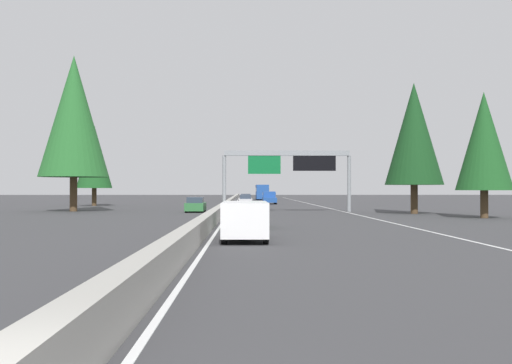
{
  "coord_description": "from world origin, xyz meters",
  "views": [
    {
      "loc": [
        -4.38,
        -1.77,
        2.27
      ],
      "look_at": [
        68.84,
        -3.09,
        3.11
      ],
      "focal_mm": 41.83,
      "sensor_mm": 36.0,
      "label": 1
    }
  ],
  "objects_px": {
    "sedan_mid_center": "(246,200)",
    "bus_mid_left": "(262,191)",
    "sign_gantry_overhead": "(289,163)",
    "oncoming_near": "(196,205)",
    "sedan_far_right": "(248,216)",
    "conifer_left_mid": "(94,157)",
    "conifer_left_near": "(74,116)",
    "conifer_right_mid": "(414,134)",
    "minivan_near_right": "(245,219)",
    "pickup_distant_b": "(269,198)",
    "sedan_mid_right": "(246,199)",
    "conifer_right_near": "(484,141)"
  },
  "relations": [
    {
      "from": "sedan_mid_center",
      "to": "bus_mid_left",
      "type": "xyz_separation_m",
      "value": [
        43.35,
        -3.46,
        1.03
      ]
    },
    {
      "from": "sign_gantry_overhead",
      "to": "oncoming_near",
      "type": "distance_m",
      "value": 10.0
    },
    {
      "from": "sedan_far_right",
      "to": "conifer_left_mid",
      "type": "distance_m",
      "value": 50.1
    },
    {
      "from": "conifer_left_near",
      "to": "conifer_left_mid",
      "type": "height_order",
      "value": "conifer_left_near"
    },
    {
      "from": "bus_mid_left",
      "to": "conifer_right_mid",
      "type": "height_order",
      "value": "conifer_right_mid"
    },
    {
      "from": "minivan_near_right",
      "to": "sedan_far_right",
      "type": "height_order",
      "value": "minivan_near_right"
    },
    {
      "from": "pickup_distant_b",
      "to": "conifer_right_mid",
      "type": "xyz_separation_m",
      "value": [
        -35.36,
        -11.78,
        6.36
      ]
    },
    {
      "from": "sign_gantry_overhead",
      "to": "bus_mid_left",
      "type": "xyz_separation_m",
      "value": [
        66.23,
        0.76,
        -3.09
      ]
    },
    {
      "from": "conifer_left_near",
      "to": "conifer_left_mid",
      "type": "bearing_deg",
      "value": 8.47
    },
    {
      "from": "sedan_far_right",
      "to": "conifer_left_mid",
      "type": "xyz_separation_m",
      "value": [
        45.37,
        20.44,
        5.87
      ]
    },
    {
      "from": "bus_mid_left",
      "to": "sedan_mid_right",
      "type": "xyz_separation_m",
      "value": [
        -28.65,
        3.42,
        -1.03
      ]
    },
    {
      "from": "sedan_mid_center",
      "to": "sign_gantry_overhead",
      "type": "bearing_deg",
      "value": -169.53
    },
    {
      "from": "sedan_far_right",
      "to": "conifer_left_near",
      "type": "height_order",
      "value": "conifer_left_near"
    },
    {
      "from": "sedan_mid_right",
      "to": "conifer_right_mid",
      "type": "bearing_deg",
      "value": -160.04
    },
    {
      "from": "bus_mid_left",
      "to": "conifer_left_near",
      "type": "xyz_separation_m",
      "value": [
        -64.5,
        20.8,
        7.87
      ]
    },
    {
      "from": "bus_mid_left",
      "to": "oncoming_near",
      "type": "relative_size",
      "value": 2.61
    },
    {
      "from": "sedan_mid_center",
      "to": "conifer_right_near",
      "type": "bearing_deg",
      "value": -152.59
    },
    {
      "from": "sedan_mid_right",
      "to": "conifer_left_near",
      "type": "bearing_deg",
      "value": 154.14
    },
    {
      "from": "sedan_far_right",
      "to": "conifer_left_near",
      "type": "distance_m",
      "value": 32.06
    },
    {
      "from": "sign_gantry_overhead",
      "to": "conifer_left_mid",
      "type": "bearing_deg",
      "value": 48.49
    },
    {
      "from": "conifer_right_mid",
      "to": "conifer_left_mid",
      "type": "distance_m",
      "value": 44.3
    },
    {
      "from": "bus_mid_left",
      "to": "sedan_mid_right",
      "type": "bearing_deg",
      "value": 173.19
    },
    {
      "from": "minivan_near_right",
      "to": "conifer_left_mid",
      "type": "bearing_deg",
      "value": 20.54
    },
    {
      "from": "sedan_far_right",
      "to": "pickup_distant_b",
      "type": "distance_m",
      "value": 54.56
    },
    {
      "from": "sign_gantry_overhead",
      "to": "sedan_far_right",
      "type": "bearing_deg",
      "value": 170.16
    },
    {
      "from": "oncoming_near",
      "to": "conifer_right_mid",
      "type": "relative_size",
      "value": 0.37
    },
    {
      "from": "sedan_mid_right",
      "to": "conifer_left_mid",
      "type": "height_order",
      "value": "conifer_left_mid"
    },
    {
      "from": "sedan_mid_right",
      "to": "oncoming_near",
      "type": "distance_m",
      "value": 38.27
    },
    {
      "from": "sign_gantry_overhead",
      "to": "minivan_near_right",
      "type": "distance_m",
      "value": 32.87
    },
    {
      "from": "oncoming_near",
      "to": "conifer_left_near",
      "type": "bearing_deg",
      "value": -99.58
    },
    {
      "from": "pickup_distant_b",
      "to": "conifer_left_near",
      "type": "relative_size",
      "value": 0.36
    },
    {
      "from": "oncoming_near",
      "to": "conifer_right_near",
      "type": "relative_size",
      "value": 0.45
    },
    {
      "from": "bus_mid_left",
      "to": "oncoming_near",
      "type": "height_order",
      "value": "bus_mid_left"
    },
    {
      "from": "sedan_mid_center",
      "to": "oncoming_near",
      "type": "height_order",
      "value": "same"
    },
    {
      "from": "sign_gantry_overhead",
      "to": "minivan_near_right",
      "type": "relative_size",
      "value": 2.54
    },
    {
      "from": "sedan_far_right",
      "to": "conifer_right_near",
      "type": "height_order",
      "value": "conifer_right_near"
    },
    {
      "from": "sedan_mid_right",
      "to": "conifer_left_mid",
      "type": "xyz_separation_m",
      "value": [
        -15.87,
        20.36,
        5.87
      ]
    },
    {
      "from": "pickup_distant_b",
      "to": "conifer_right_near",
      "type": "height_order",
      "value": "conifer_right_near"
    },
    {
      "from": "conifer_left_mid",
      "to": "conifer_right_mid",
      "type": "bearing_deg",
      "value": -126.38
    },
    {
      "from": "conifer_left_near",
      "to": "minivan_near_right",
      "type": "bearing_deg",
      "value": -153.12
    },
    {
      "from": "sedan_far_right",
      "to": "sedan_mid_center",
      "type": "height_order",
      "value": "same"
    },
    {
      "from": "conifer_left_mid",
      "to": "sedan_mid_center",
      "type": "bearing_deg",
      "value": -86.74
    },
    {
      "from": "pickup_distant_b",
      "to": "conifer_left_mid",
      "type": "height_order",
      "value": "conifer_left_mid"
    },
    {
      "from": "minivan_near_right",
      "to": "pickup_distant_b",
      "type": "bearing_deg",
      "value": -3.28
    },
    {
      "from": "sign_gantry_overhead",
      "to": "minivan_near_right",
      "type": "xyz_separation_m",
      "value": [
        -32.37,
        4.28,
        -3.85
      ]
    },
    {
      "from": "bus_mid_left",
      "to": "conifer_left_mid",
      "type": "distance_m",
      "value": 50.69
    },
    {
      "from": "bus_mid_left",
      "to": "pickup_distant_b",
      "type": "distance_m",
      "value": 35.43
    },
    {
      "from": "sign_gantry_overhead",
      "to": "bus_mid_left",
      "type": "relative_size",
      "value": 1.1
    },
    {
      "from": "sedan_mid_center",
      "to": "conifer_right_mid",
      "type": "height_order",
      "value": "conifer_right_mid"
    },
    {
      "from": "bus_mid_left",
      "to": "sedan_mid_right",
      "type": "distance_m",
      "value": 28.87
    }
  ]
}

